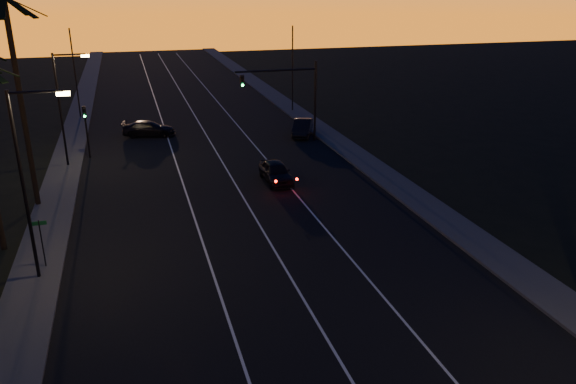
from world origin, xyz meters
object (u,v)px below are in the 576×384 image
object	(u,v)px
lead_car	(276,172)
cross_car	(149,129)
signal_mast	(289,88)
right_car	(302,127)

from	to	relation	value
lead_car	cross_car	xyz separation A→B (m)	(-7.92, 15.36, -0.04)
signal_mast	lead_car	distance (m)	11.18
cross_car	signal_mast	bearing A→B (deg)	-25.76
right_car	signal_mast	bearing A→B (deg)	-133.26
right_car	cross_car	size ratio (longest dim) A/B	0.93
signal_mast	cross_car	distance (m)	13.60
lead_car	signal_mast	bearing A→B (deg)	68.80
signal_mast	right_car	distance (m)	4.87
lead_car	cross_car	distance (m)	17.28
right_car	cross_car	bearing A→B (deg)	164.89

